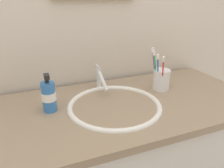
% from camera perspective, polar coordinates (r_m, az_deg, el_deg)
% --- Properties ---
extents(tiled_wall_back, '(2.50, 0.04, 2.40)m').
position_cam_1_polar(tiled_wall_back, '(1.15, -4.87, 16.98)').
color(tiled_wall_back, beige).
rests_on(tiled_wall_back, ground).
extents(sink_basin, '(0.41, 0.41, 0.11)m').
position_cam_1_polar(sink_basin, '(0.95, 0.67, -7.73)').
color(sink_basin, white).
rests_on(sink_basin, vanity_counter).
extents(faucet, '(0.02, 0.16, 0.11)m').
position_cam_1_polar(faucet, '(1.07, -3.13, 1.39)').
color(faucet, silver).
rests_on(faucet, sink_basin).
extents(toothbrush_cup, '(0.08, 0.08, 0.10)m').
position_cam_1_polar(toothbrush_cup, '(1.10, 13.00, 1.14)').
color(toothbrush_cup, white).
rests_on(toothbrush_cup, vanity_counter).
extents(toothbrush_green, '(0.04, 0.03, 0.20)m').
position_cam_1_polar(toothbrush_green, '(1.07, 11.50, 4.28)').
color(toothbrush_green, green).
rests_on(toothbrush_green, toothbrush_cup).
extents(toothbrush_red, '(0.04, 0.05, 0.18)m').
position_cam_1_polar(toothbrush_red, '(1.04, 13.37, 3.19)').
color(toothbrush_red, red).
rests_on(toothbrush_red, toothbrush_cup).
extents(toothbrush_purple, '(0.04, 0.02, 0.21)m').
position_cam_1_polar(toothbrush_purple, '(1.08, 11.15, 4.85)').
color(toothbrush_purple, purple).
rests_on(toothbrush_purple, toothbrush_cup).
extents(toothbrush_blue, '(0.04, 0.02, 0.18)m').
position_cam_1_polar(toothbrush_blue, '(1.05, 12.10, 3.66)').
color(toothbrush_blue, blue).
rests_on(toothbrush_blue, toothbrush_cup).
extents(soap_dispenser, '(0.06, 0.06, 0.16)m').
position_cam_1_polar(soap_dispenser, '(0.90, -16.46, -3.11)').
color(soap_dispenser, '#3372BF').
rests_on(soap_dispenser, vanity_counter).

